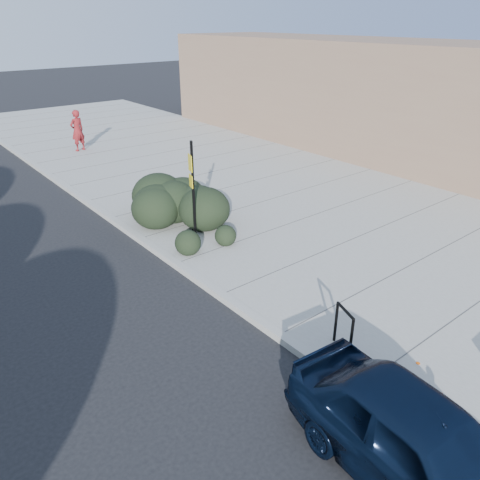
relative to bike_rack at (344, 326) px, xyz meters
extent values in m
plane|color=black|center=(-0.60, 1.10, -0.71)|extent=(120.00, 120.00, 0.00)
cube|color=gray|center=(5.00, 6.10, -0.64)|extent=(11.20, 50.00, 0.15)
cube|color=#9E9E99|center=(-0.60, 6.10, -0.63)|extent=(0.22, 50.00, 0.17)
cylinder|color=black|center=(-0.10, -0.27, -0.11)|extent=(0.06, 0.06, 0.90)
cylinder|color=black|center=(0.10, 0.27, -0.11)|extent=(0.06, 0.06, 0.90)
cylinder|color=black|center=(0.00, 0.00, 0.34)|extent=(0.26, 0.57, 0.06)
cube|color=black|center=(0.65, 6.10, 0.89)|extent=(0.08, 0.08, 2.91)
cube|color=yellow|center=(0.60, 6.12, 1.73)|extent=(0.12, 0.33, 0.47)
cube|color=yellow|center=(0.60, 6.12, 1.21)|extent=(0.12, 0.30, 0.36)
ellipsoid|color=black|center=(0.90, 7.21, 0.22)|extent=(3.38, 4.63, 1.57)
imported|color=black|center=(-1.40, -2.54, 0.02)|extent=(2.10, 4.45, 1.47)
imported|color=maroon|center=(1.90, 18.03, 0.41)|extent=(0.81, 0.64, 1.95)
camera|label=1|loc=(-6.22, -4.50, 5.38)|focal=35.00mm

